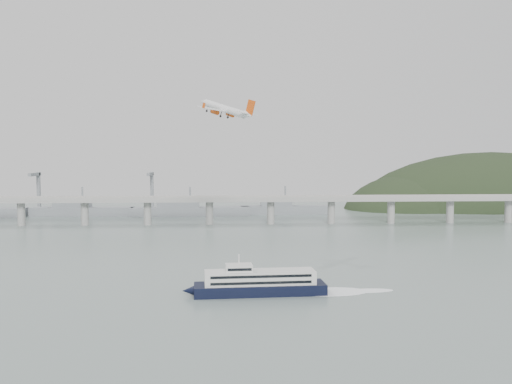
{
  "coord_description": "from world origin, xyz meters",
  "views": [
    {
      "loc": [
        -16.02,
        -239.36,
        55.66
      ],
      "look_at": [
        0.0,
        55.0,
        36.0
      ],
      "focal_mm": 38.0,
      "sensor_mm": 36.0,
      "label": 1
    }
  ],
  "objects": [
    {
      "name": "headland",
      "position": [
        285.18,
        331.75,
        -19.34
      ],
      "size": [
        365.0,
        155.0,
        156.0
      ],
      "color": "black",
      "rests_on": "ground"
    },
    {
      "name": "ferry",
      "position": [
        -2.75,
        -24.39,
        4.46
      ],
      "size": [
        87.27,
        17.92,
        16.45
      ],
      "rotation": [
        0.0,
        0.0,
        0.06
      ],
      "color": "black",
      "rests_on": "ground"
    },
    {
      "name": "airliner",
      "position": [
        -16.34,
        70.58,
        82.06
      ],
      "size": [
        34.6,
        34.28,
        15.06
      ],
      "rotation": [
        0.05,
        -0.28,
        2.36
      ],
      "color": "white",
      "rests_on": "ground"
    },
    {
      "name": "ground",
      "position": [
        0.0,
        0.0,
        0.0
      ],
      "size": [
        900.0,
        900.0,
        0.0
      ],
      "primitive_type": "plane",
      "color": "slate",
      "rests_on": "ground"
    },
    {
      "name": "distant_fleet",
      "position": [
        -155.36,
        265.08,
        6.22
      ],
      "size": [
        453.0,
        60.9,
        40.0
      ],
      "color": "slate",
      "rests_on": "ground"
    },
    {
      "name": "bridge",
      "position": [
        -1.15,
        200.0,
        17.65
      ],
      "size": [
        800.0,
        22.0,
        23.9
      ],
      "color": "#989895",
      "rests_on": "ground"
    }
  ]
}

